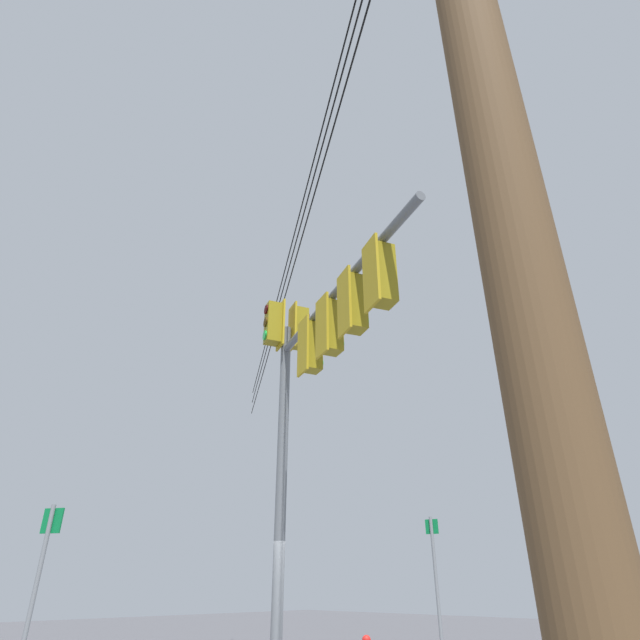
{
  "coord_description": "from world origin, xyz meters",
  "views": [
    {
      "loc": [
        -6.38,
        6.42,
        1.8
      ],
      "look_at": [
        -0.78,
        0.57,
        5.96
      ],
      "focal_mm": 29.22,
      "sensor_mm": 36.0,
      "label": 1
    }
  ],
  "objects": [
    {
      "name": "signal_mast_assembly",
      "position": [
        -0.39,
        0.41,
        5.26
      ],
      "size": [
        5.05,
        2.62,
        7.21
      ],
      "color": "slate",
      "rests_on": "ground"
    },
    {
      "name": "route_sign_secondary",
      "position": [
        0.29,
        -4.08,
        1.81
      ],
      "size": [
        0.28,
        0.13,
        3.17
      ],
      "color": "slate",
      "rests_on": "ground"
    },
    {
      "name": "overhead_wire_span",
      "position": [
        1.57,
        -0.64,
        8.08
      ],
      "size": [
        14.54,
        10.13,
        0.9
      ],
      "color": "black"
    },
    {
      "name": "route_sign_primary",
      "position": [
        2.8,
        3.02,
        1.8
      ],
      "size": [
        0.33,
        0.2,
        2.97
      ],
      "color": "slate",
      "rests_on": "ground"
    },
    {
      "name": "utility_pole_wooden",
      "position": [
        -5.69,
        4.42,
        4.55
      ],
      "size": [
        0.89,
        2.23,
        8.88
      ],
      "color": "brown",
      "rests_on": "ground"
    }
  ]
}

